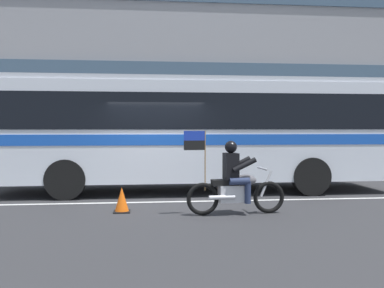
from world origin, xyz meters
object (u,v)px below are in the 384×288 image
Objects in this scene: motorcycle_with_rider at (235,183)px; transit_bus at (194,126)px; traffic_cone at (122,200)px; fire_hydrant at (233,165)px.

transit_bus is at bearing 97.57° from motorcycle_with_rider.
motorcycle_with_rider is 3.99× the size of traffic_cone.
traffic_cone is at bearing 168.39° from motorcycle_with_rider.
transit_bus is 3.76m from motorcycle_with_rider.
transit_bus is 3.43m from fire_hydrant.
traffic_cone is at bearing -122.57° from transit_bus.
transit_bus reaches higher than fire_hydrant.
motorcycle_with_rider is at bearing -11.61° from traffic_cone.
fire_hydrant is 6.75m from traffic_cone.
traffic_cone is (-3.62, -5.69, -0.26)m from fire_hydrant.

